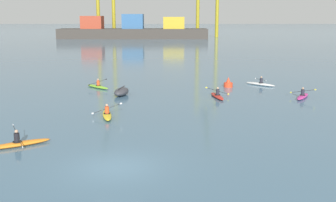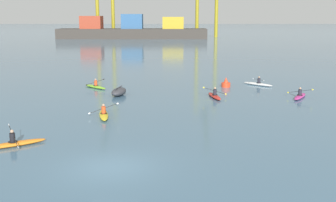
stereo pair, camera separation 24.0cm
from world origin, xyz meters
The scene contains 10 objects.
ground_plane centered at (0.00, 0.00, 0.00)m, with size 800.00×800.00×0.00m, color #476B84.
container_barge centered at (-9.05, 118.39, 2.62)m, with size 48.22×9.34×7.85m.
capsized_dinghy centered at (-1.76, 18.27, 0.35)m, with size 1.58×2.76×0.76m.
channel_buoy centered at (8.56, 22.89, 0.36)m, with size 0.90×0.90×1.00m.
kayak_yellow centered at (-1.90, 10.17, 0.17)m, with size 2.18×3.45×1.01m.
kayak_orange centered at (-5.77, 3.32, 0.17)m, with size 3.19×2.34×1.09m.
kayak_white centered at (12.06, 23.94, 0.17)m, with size 2.85×2.80×0.95m.
kayak_magenta centered at (14.29, 17.15, 0.17)m, with size 2.22×3.25×0.95m.
kayak_red centered at (6.80, 17.28, 0.17)m, with size 2.18×3.45×1.01m.
kayak_lime centered at (-4.59, 22.31, 0.17)m, with size 2.81×2.85×0.95m.
Camera 2 is at (2.69, -18.49, 7.00)m, focal length 44.21 mm.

